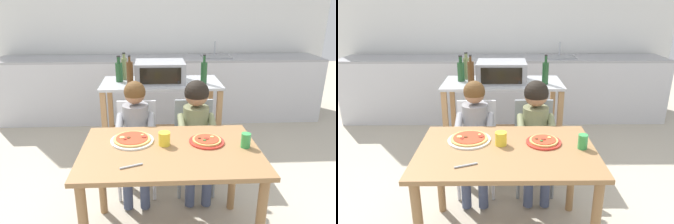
{
  "view_description": "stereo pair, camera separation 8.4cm",
  "coord_description": "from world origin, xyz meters",
  "views": [
    {
      "loc": [
        -0.11,
        -1.83,
        1.65
      ],
      "look_at": [
        0.0,
        0.3,
        0.88
      ],
      "focal_mm": 33.04,
      "sensor_mm": 36.0,
      "label": 1
    },
    {
      "loc": [
        -0.02,
        -1.83,
        1.65
      ],
      "look_at": [
        0.0,
        0.3,
        0.88
      ],
      "focal_mm": 33.04,
      "sensor_mm": 36.0,
      "label": 2
    }
  ],
  "objects": [
    {
      "name": "ground_plane",
      "position": [
        0.0,
        1.15,
        0.0
      ],
      "size": [
        11.45,
        11.45,
        0.0
      ],
      "primitive_type": "plane",
      "color": "#B7AD99"
    },
    {
      "name": "back_wall_tiled",
      "position": [
        -0.0,
        2.92,
        1.35
      ],
      "size": [
        5.06,
        0.14,
        2.7
      ],
      "color": "white",
      "rests_on": "ground"
    },
    {
      "name": "kitchen_counter",
      "position": [
        0.0,
        2.51,
        0.45
      ],
      "size": [
        4.55,
        0.6,
        1.1
      ],
      "color": "silver",
      "rests_on": "ground"
    },
    {
      "name": "kitchen_island_cart",
      "position": [
        -0.02,
        1.19,
        0.59
      ],
      "size": [
        1.19,
        0.55,
        0.88
      ],
      "color": "#B7BABF",
      "rests_on": "ground"
    },
    {
      "name": "toaster_oven",
      "position": [
        -0.03,
        1.2,
        0.99
      ],
      "size": [
        0.49,
        0.38,
        0.2
      ],
      "color": "#999BA0",
      "rests_on": "kitchen_island_cart"
    },
    {
      "name": "bottle_tall_green_wine",
      "position": [
        -0.32,
        0.98,
        1.01
      ],
      "size": [
        0.06,
        0.06,
        0.31
      ],
      "color": "#4C2D14",
      "rests_on": "kitchen_island_cart"
    },
    {
      "name": "bottle_clear_vinegar",
      "position": [
        -0.4,
        1.32,
        1.0
      ],
      "size": [
        0.06,
        0.06,
        0.28
      ],
      "color": "olive",
      "rests_on": "kitchen_island_cart"
    },
    {
      "name": "bottle_dark_olive_oil",
      "position": [
        0.39,
        1.11,
        1.0
      ],
      "size": [
        0.06,
        0.06,
        0.29
      ],
      "color": "#1E4723",
      "rests_on": "kitchen_island_cart"
    },
    {
      "name": "bottle_brown_beer",
      "position": [
        -0.44,
        1.23,
        0.99
      ],
      "size": [
        0.07,
        0.07,
        0.26
      ],
      "color": "#1E4723",
      "rests_on": "kitchen_island_cart"
    },
    {
      "name": "dining_table",
      "position": [
        0.0,
        0.0,
        0.62
      ],
      "size": [
        1.18,
        0.77,
        0.73
      ],
      "color": "olive",
      "rests_on": "ground"
    },
    {
      "name": "dining_chair_left",
      "position": [
        -0.26,
        0.68,
        0.48
      ],
      "size": [
        0.36,
        0.36,
        0.81
      ],
      "color": "silver",
      "rests_on": "ground"
    },
    {
      "name": "dining_chair_right",
      "position": [
        0.26,
        0.69,
        0.48
      ],
      "size": [
        0.36,
        0.36,
        0.81
      ],
      "color": "gray",
      "rests_on": "ground"
    },
    {
      "name": "child_in_grey_shirt",
      "position": [
        -0.26,
        0.56,
        0.65
      ],
      "size": [
        0.32,
        0.42,
        1.02
      ],
      "color": "#424C6B",
      "rests_on": "ground"
    },
    {
      "name": "child_in_olive_shirt",
      "position": [
        0.26,
        0.57,
        0.68
      ],
      "size": [
        0.32,
        0.42,
        1.02
      ],
      "color": "#424C6B",
      "rests_on": "ground"
    },
    {
      "name": "pizza_plate_white",
      "position": [
        -0.26,
        0.13,
        0.75
      ],
      "size": [
        0.3,
        0.3,
        0.03
      ],
      "color": "white",
      "rests_on": "dining_table"
    },
    {
      "name": "pizza_plate_red_rimmed",
      "position": [
        0.26,
        0.09,
        0.75
      ],
      "size": [
        0.24,
        0.24,
        0.03
      ],
      "color": "red",
      "rests_on": "dining_table"
    },
    {
      "name": "drinking_cup_green",
      "position": [
        0.5,
        -0.0,
        0.78
      ],
      "size": [
        0.06,
        0.06,
        0.1
      ],
      "primitive_type": "cylinder",
      "color": "green",
      "rests_on": "dining_table"
    },
    {
      "name": "drinking_cup_yellow",
      "position": [
        -0.04,
        0.06,
        0.78
      ],
      "size": [
        0.08,
        0.08,
        0.09
      ],
      "primitive_type": "cylinder",
      "color": "yellow",
      "rests_on": "dining_table"
    },
    {
      "name": "serving_spoon",
      "position": [
        -0.24,
        -0.23,
        0.74
      ],
      "size": [
        0.13,
        0.06,
        0.01
      ],
      "primitive_type": "cylinder",
      "rotation": [
        0.0,
        1.57,
        0.37
      ],
      "color": "#B7BABF",
      "rests_on": "dining_table"
    }
  ]
}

